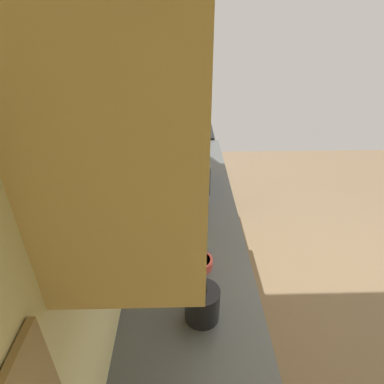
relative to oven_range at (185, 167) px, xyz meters
name	(u,v)px	position (x,y,z in m)	size (l,w,h in m)	color
ground_plane	(355,306)	(-1.62, -1.37, -0.48)	(6.32, 6.32, 0.00)	brown
wall_back	(123,156)	(-1.62, 0.37, 0.88)	(4.07, 0.12, 2.72)	beige
counter_run	(189,302)	(-1.94, -0.01, -0.02)	(3.30, 0.67, 0.93)	#E3C06F
upper_cabinets	(153,79)	(-1.94, 0.14, 1.38)	(1.88, 0.34, 0.58)	#E8B971
oven_range	(185,167)	(0.00, 0.00, 0.00)	(0.59, 0.63, 1.11)	black
microwave	(185,171)	(-1.26, 0.01, 0.59)	(0.45, 0.35, 0.29)	#B7BABF
bowl	(199,262)	(-2.09, -0.06, 0.47)	(0.15, 0.15, 0.05)	#D84C47
kettle	(202,304)	(-2.41, -0.06, 0.53)	(0.21, 0.15, 0.18)	black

